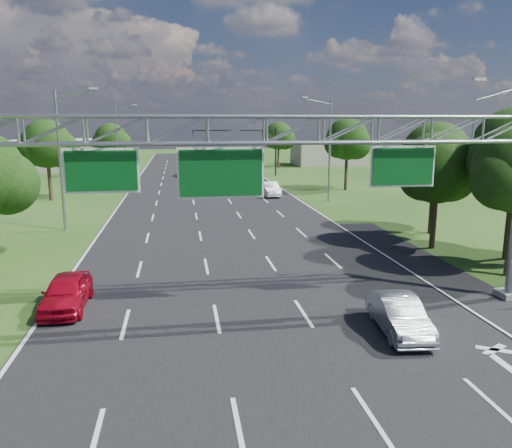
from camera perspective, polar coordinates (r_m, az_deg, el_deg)
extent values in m
plane|color=#214314|center=(38.39, -3.93, -0.15)|extent=(220.00, 220.00, 0.00)
cube|color=black|center=(38.39, -3.93, -0.15)|extent=(18.00, 180.00, 0.02)
cube|color=black|center=(26.44, 22.12, -6.45)|extent=(3.00, 30.00, 0.02)
cube|color=gray|center=(25.51, 26.97, -7.16)|extent=(1.00, 1.00, 0.30)
cylinder|color=gray|center=(23.67, 26.55, 13.31)|extent=(2.54, 0.12, 0.79)
cube|color=beige|center=(23.04, 24.14, 14.85)|extent=(0.50, 0.22, 0.12)
cube|color=white|center=(19.73, -17.22, 5.84)|extent=(2.80, 0.05, 1.70)
cube|color=#084617|center=(19.67, -17.25, 5.82)|extent=(2.62, 0.05, 1.52)
cube|color=white|center=(19.60, -4.01, 5.85)|extent=(3.40, 0.05, 2.00)
cube|color=#084617|center=(19.54, -4.00, 5.83)|extent=(3.22, 0.05, 1.82)
cube|color=white|center=(21.55, 16.40, 6.33)|extent=(2.80, 0.05, 1.70)
cube|color=#084617|center=(21.49, 16.47, 6.31)|extent=(2.62, 0.05, 1.52)
cylinder|color=black|center=(73.95, 2.27, 8.27)|extent=(0.24, 0.24, 7.00)
cylinder|color=black|center=(72.92, -2.42, 10.66)|extent=(12.00, 0.18, 0.18)
imported|color=black|center=(72.51, -7.21, 10.14)|extent=(0.18, 0.22, 1.10)
imported|color=black|center=(72.83, -3.21, 10.21)|extent=(0.18, 0.22, 1.10)
imported|color=black|center=(73.49, 0.73, 10.24)|extent=(0.18, 0.22, 1.10)
cylinder|color=gray|center=(38.49, -21.48, 6.63)|extent=(0.20, 0.20, 10.00)
cylinder|color=gray|center=(38.17, -20.05, 13.77)|extent=(2.78, 0.12, 0.60)
cube|color=beige|center=(37.97, -18.11, 14.52)|extent=(0.55, 0.22, 0.12)
cylinder|color=gray|center=(73.00, -15.56, 8.99)|extent=(0.20, 0.20, 10.00)
cylinder|color=gray|center=(72.83, -14.72, 12.73)|extent=(2.78, 0.12, 0.60)
cube|color=beige|center=(72.72, -13.69, 13.10)|extent=(0.55, 0.22, 0.12)
cylinder|color=gray|center=(49.74, 8.42, 8.25)|extent=(0.20, 0.20, 10.00)
cylinder|color=gray|center=(49.33, 7.10, 13.73)|extent=(2.78, 0.12, 0.60)
cube|color=beige|center=(49.01, 5.60, 14.24)|extent=(0.55, 0.22, 0.12)
cylinder|color=#2D2116|center=(28.56, 27.08, -1.68)|extent=(0.36, 0.36, 3.74)
sphere|color=black|center=(27.25, 26.37, 4.62)|extent=(3.08, 3.08, 3.08)
cylinder|color=#2D2116|center=(32.05, 26.93, 0.06)|extent=(0.36, 0.36, 4.18)
sphere|color=black|center=(30.72, 26.15, 6.46)|extent=(3.50, 3.50, 3.50)
cylinder|color=#2D2116|center=(33.04, 19.62, 0.19)|extent=(0.36, 0.36, 3.30)
sphere|color=black|center=(32.58, 20.03, 6.08)|extent=(4.40, 4.40, 4.40)
sphere|color=black|center=(33.51, 21.29, 5.18)|extent=(3.30, 3.30, 3.30)
sphere|color=black|center=(31.89, 18.66, 5.27)|extent=(3.08, 3.08, 3.08)
cylinder|color=#2D2116|center=(37.42, 19.46, 1.65)|extent=(0.36, 0.36, 3.52)
sphere|color=black|center=(37.01, 19.84, 7.26)|extent=(4.80, 4.80, 4.80)
sphere|color=black|center=(37.98, 21.10, 6.36)|extent=(3.60, 3.60, 3.60)
sphere|color=black|center=(36.27, 18.51, 6.52)|extent=(3.36, 3.36, 3.36)
sphere|color=black|center=(31.57, -26.65, 4.19)|extent=(3.60, 3.60, 3.60)
cylinder|color=#2D2116|center=(54.34, -22.50, 4.46)|extent=(0.36, 0.36, 3.74)
sphere|color=black|center=(54.06, -22.81, 8.44)|extent=(4.80, 4.80, 4.80)
sphere|color=black|center=(54.20, -21.42, 7.92)|extent=(3.60, 3.60, 3.60)
sphere|color=black|center=(54.06, -23.97, 7.84)|extent=(3.36, 3.36, 3.36)
cylinder|color=#2D2116|center=(78.33, -16.10, 6.65)|extent=(0.36, 0.36, 3.30)
sphere|color=black|center=(78.13, -16.25, 9.26)|extent=(4.80, 4.80, 4.80)
sphere|color=black|center=(78.41, -15.31, 8.88)|extent=(3.60, 3.60, 3.60)
sphere|color=black|center=(77.99, -17.05, 8.86)|extent=(3.36, 3.36, 3.36)
cylinder|color=#2D2116|center=(58.95, 10.25, 5.76)|extent=(0.36, 0.36, 3.96)
sphere|color=black|center=(58.69, 10.39, 9.55)|extent=(4.80, 4.80, 4.80)
sphere|color=black|center=(59.49, 11.35, 8.96)|extent=(3.60, 3.60, 3.60)
sphere|color=black|center=(58.08, 9.45, 9.08)|extent=(3.36, 3.36, 3.36)
cylinder|color=#2D2116|center=(87.37, 2.57, 7.63)|extent=(0.36, 0.36, 3.52)
sphere|color=black|center=(87.19, 2.59, 10.05)|extent=(4.80, 4.80, 4.80)
sphere|color=black|center=(87.84, 3.32, 9.66)|extent=(3.60, 3.60, 3.60)
sphere|color=black|center=(86.70, 1.92, 9.73)|extent=(3.36, 3.36, 3.36)
cube|color=#ACA291|center=(87.68, -21.38, 7.36)|extent=(14.00, 10.00, 5.00)
cube|color=#ACA291|center=(93.66, 8.15, 7.94)|extent=(12.00, 9.00, 4.00)
imported|color=#A6071B|center=(22.75, -20.86, -7.30)|extent=(1.73, 4.30, 1.46)
imported|color=#9EA3A9|center=(19.79, 16.03, -9.96)|extent=(1.84, 4.27, 1.37)
imported|color=black|center=(73.46, -5.23, 5.97)|extent=(2.54, 4.78, 1.28)
imported|color=black|center=(73.82, -8.30, 5.94)|extent=(1.63, 3.92, 1.33)
imported|color=white|center=(53.44, 1.59, 4.02)|extent=(1.80, 4.63, 1.50)
cube|color=silver|center=(84.21, -1.76, 7.47)|extent=(3.36, 6.57, 3.14)
cube|color=silver|center=(79.90, -1.37, 6.83)|extent=(2.70, 2.61, 2.30)
cylinder|color=black|center=(80.03, -2.21, 6.38)|extent=(0.37, 1.05, 1.05)
cylinder|color=black|center=(80.32, -0.57, 6.41)|extent=(0.37, 1.05, 1.05)
cylinder|color=black|center=(86.25, -2.69, 6.76)|extent=(0.37, 1.05, 1.05)
cylinder|color=black|center=(86.52, -1.17, 6.78)|extent=(0.37, 1.05, 1.05)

